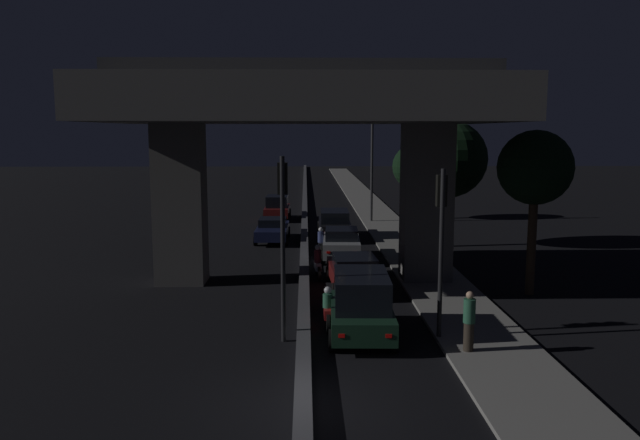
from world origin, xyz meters
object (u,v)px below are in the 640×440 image
object	(u,v)px
motorcycle_red_filtering_near	(328,310)
pedestrian_on_sidewalk	(469,321)
car_silver_third	(341,243)
car_dark_red_second_oncoming	(277,207)
traffic_light_right_of_median	(441,224)
car_dark_green_lead	(361,304)
street_lamp	(367,153)
car_dark_blue_lead_oncoming	(273,229)
motorcycle_black_filtering_far	(321,243)
traffic_light_left_of_median	(283,217)
car_black_fourth	(335,224)
motorcycle_white_filtering_mid	(318,264)
car_dark_red_second	(354,272)

from	to	relation	value
motorcycle_red_filtering_near	pedestrian_on_sidewalk	distance (m)	4.73
car_silver_third	car_dark_red_second_oncoming	xyz separation A→B (m)	(-3.85, 14.41, 0.07)
motorcycle_red_filtering_near	pedestrian_on_sidewalk	bearing A→B (deg)	-122.43
traffic_light_right_of_median	car_dark_green_lead	distance (m)	3.49
street_lamp	car_silver_third	size ratio (longest dim) A/B	2.04
pedestrian_on_sidewalk	car_dark_blue_lead_oncoming	bearing A→B (deg)	109.24
motorcycle_black_filtering_far	pedestrian_on_sidewalk	bearing A→B (deg)	-166.06
traffic_light_left_of_median	car_dark_red_second_oncoming	size ratio (longest dim) A/B	1.42
traffic_light_right_of_median	car_dark_blue_lead_oncoming	world-z (taller)	traffic_light_right_of_median
traffic_light_right_of_median	car_black_fourth	xyz separation A→B (m)	(-2.36, 18.42, -2.71)
motorcycle_white_filtering_mid	car_dark_green_lead	bearing A→B (deg)	-175.68
motorcycle_white_filtering_mid	pedestrian_on_sidewalk	size ratio (longest dim) A/B	1.10
car_dark_red_second_oncoming	car_dark_green_lead	bearing A→B (deg)	9.10
traffic_light_left_of_median	motorcycle_red_filtering_near	bearing A→B (deg)	40.66
traffic_light_left_of_median	motorcycle_black_filtering_far	bearing A→B (deg)	83.66
traffic_light_left_of_median	motorcycle_red_filtering_near	xyz separation A→B (m)	(1.39, 1.20, -3.24)
traffic_light_left_of_median	car_black_fourth	xyz separation A→B (m)	(2.42, 18.43, -2.95)
motorcycle_black_filtering_far	car_dark_red_second_oncoming	bearing A→B (deg)	11.13
traffic_light_right_of_median	motorcycle_red_filtering_near	bearing A→B (deg)	160.55
car_dark_green_lead	motorcycle_white_filtering_mid	distance (m)	8.00
car_black_fourth	car_dark_red_second	bearing A→B (deg)	-178.08
car_black_fourth	traffic_light_right_of_median	bearing A→B (deg)	-171.83
car_dark_blue_lead_oncoming	car_dark_green_lead	bearing A→B (deg)	12.93
pedestrian_on_sidewalk	motorcycle_black_filtering_far	bearing A→B (deg)	104.91
car_dark_blue_lead_oncoming	motorcycle_white_filtering_mid	size ratio (longest dim) A/B	2.41
motorcycle_red_filtering_near	motorcycle_black_filtering_far	bearing A→B (deg)	0.17
car_dark_green_lead	motorcycle_black_filtering_far	size ratio (longest dim) A/B	2.19
pedestrian_on_sidewalk	car_silver_third	bearing A→B (deg)	102.11
traffic_light_left_of_median	car_dark_red_second	size ratio (longest dim) A/B	1.26
traffic_light_right_of_median	pedestrian_on_sidewalk	bearing A→B (deg)	-67.16
car_black_fourth	car_dark_red_second_oncoming	distance (m)	8.91
traffic_light_right_of_median	street_lamp	size ratio (longest dim) A/B	0.64
car_dark_green_lead	car_silver_third	bearing A→B (deg)	1.62
traffic_light_right_of_median	pedestrian_on_sidewalk	distance (m)	2.99
traffic_light_right_of_median	pedestrian_on_sidewalk	size ratio (longest dim) A/B	3.01
car_black_fourth	motorcycle_red_filtering_near	size ratio (longest dim) A/B	2.66
car_dark_red_second	car_dark_red_second_oncoming	xyz separation A→B (m)	(-4.02, 20.36, 0.15)
street_lamp	motorcycle_black_filtering_far	bearing A→B (deg)	-106.88
traffic_light_right_of_median	street_lamp	world-z (taller)	street_lamp
car_dark_red_second_oncoming	motorcycle_red_filtering_near	xyz separation A→B (m)	(2.77, -25.29, -0.30)
traffic_light_right_of_median	car_dark_red_second	size ratio (longest dim) A/B	1.17
street_lamp	car_black_fourth	xyz separation A→B (m)	(-2.57, -6.38, -4.00)
car_silver_third	car_black_fourth	size ratio (longest dim) A/B	0.85
car_black_fourth	motorcycle_red_filtering_near	distance (m)	17.26
car_black_fourth	motorcycle_white_filtering_mid	xyz separation A→B (m)	(-1.21, -10.23, -0.26)
street_lamp	motorcycle_black_filtering_far	distance (m)	12.84
car_dark_blue_lead_oncoming	motorcycle_black_filtering_far	xyz separation A→B (m)	(2.72, -4.33, -0.06)
car_dark_red_second_oncoming	traffic_light_right_of_median	bearing A→B (deg)	13.96
traffic_light_right_of_median	motorcycle_white_filtering_mid	bearing A→B (deg)	113.53
car_dark_red_second	car_dark_blue_lead_oncoming	size ratio (longest dim) A/B	0.97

